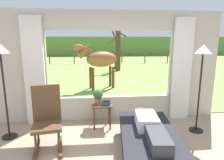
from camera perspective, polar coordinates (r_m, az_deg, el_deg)
The scene contains 16 objects.
back_wall_with_window at distance 4.52m, azimuth -0.55°, elevation 3.64°, with size 5.20×0.12×2.55m.
curtain_panel_left at distance 4.56m, azimuth -22.05°, elevation 2.24°, with size 0.44×0.10×2.40m, color silver.
curtain_panel_right at distance 4.84m, azimuth 20.00°, elevation 2.87°, with size 0.44×0.10×2.40m, color silver.
outdoor_pasture_lawn at distance 15.48m, azimuth -3.99°, elevation 4.59°, with size 36.00×21.68×0.02m, color #759E47.
distant_hill_ridge at distance 25.21m, azimuth -4.62°, elevation 9.95°, with size 36.00×2.00×2.40m, color #5D813B.
recliner_sofa at distance 3.43m, azimuth 10.66°, elevation -17.47°, with size 1.07×1.78×0.42m.
reclining_person at distance 3.25m, azimuth 11.11°, elevation -13.19°, with size 0.40×1.44×0.22m.
rocking_chair at distance 3.60m, azimuth -18.73°, elevation -10.71°, with size 0.57×0.75×1.12m.
side_table at distance 4.25m, azimuth -3.06°, elevation -8.34°, with size 0.44×0.44×0.52m.
potted_plant at distance 4.22m, azimuth -4.22°, elevation -4.55°, with size 0.22×0.22×0.32m.
book_stack at distance 4.15m, azimuth -1.77°, elevation -6.63°, with size 0.22×0.17×0.11m.
floor_lamp_left at distance 4.06m, azimuth -30.06°, elevation 4.45°, with size 0.32×0.32×1.83m.
floor_lamp_right at distance 4.19m, azimuth 25.24°, elevation 4.80°, with size 0.32×0.32×1.81m.
horse at distance 7.51m, azimuth -3.68°, elevation 6.04°, with size 1.81×0.90×1.73m.
pasture_tree at distance 12.12m, azimuth 1.68°, elevation 9.76°, with size 1.24×1.43×3.16m.
pasture_fence_line at distance 16.19m, azimuth -4.10°, elevation 7.50°, with size 16.10×0.10×1.10m.
Camera 1 is at (-0.38, -2.20, 1.87)m, focal length 30.75 mm.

